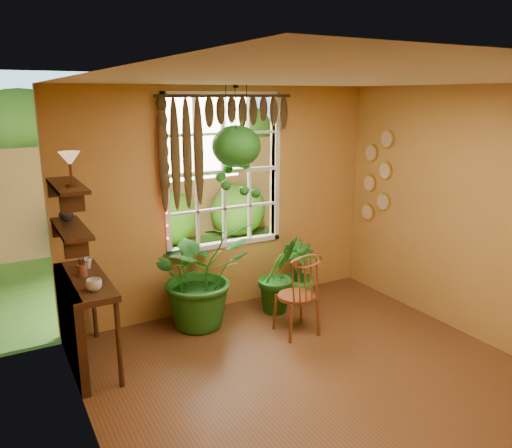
{
  "coord_description": "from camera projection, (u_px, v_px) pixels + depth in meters",
  "views": [
    {
      "loc": [
        -2.53,
        -3.09,
        2.59
      ],
      "look_at": [
        -0.18,
        1.15,
        1.33
      ],
      "focal_mm": 35.0,
      "sensor_mm": 36.0,
      "label": 1
    }
  ],
  "objects": [
    {
      "name": "ceiling",
      "position": [
        350.0,
        80.0,
        3.78
      ],
      "size": [
        4.5,
        4.5,
        0.0
      ],
      "primitive_type": "plane",
      "rotation": [
        3.14,
        0.0,
        0.0
      ],
      "color": "silver",
      "rests_on": "wall_back"
    },
    {
      "name": "string_lights",
      "position": [
        165.0,
        173.0,
        5.51
      ],
      "size": [
        0.03,
        0.03,
        1.54
      ],
      "primitive_type": null,
      "color": "#FF2633",
      "rests_on": "window"
    },
    {
      "name": "shelf_vase",
      "position": [
        66.0,
        213.0,
        4.78
      ],
      "size": [
        0.17,
        0.17,
        0.14
      ],
      "primitive_type": "imported",
      "rotation": [
        0.0,
        0.0,
        -0.32
      ],
      "color": "#B2AD99",
      "rests_on": "shelf_lower"
    },
    {
      "name": "wall_back",
      "position": [
        225.0,
        201.0,
        6.02
      ],
      "size": [
        4.0,
        0.0,
        4.0
      ],
      "primitive_type": "plane",
      "rotation": [
        1.57,
        0.0,
        0.0
      ],
      "color": "#BA7F3F",
      "rests_on": "floor"
    },
    {
      "name": "shelf_lower",
      "position": [
        71.0,
        229.0,
        4.58
      ],
      "size": [
        0.25,
        0.9,
        0.04
      ],
      "primitive_type": "cube",
      "color": "#3D2310",
      "rests_on": "wall_left"
    },
    {
      "name": "counter_ledge",
      "position": [
        76.0,
        314.0,
        4.77
      ],
      "size": [
        0.4,
        1.2,
        0.9
      ],
      "color": "#3D2310",
      "rests_on": "floor"
    },
    {
      "name": "cup_a",
      "position": [
        94.0,
        285.0,
        4.42
      ],
      "size": [
        0.14,
        0.14,
        0.11
      ],
      "primitive_type": "imported",
      "rotation": [
        0.0,
        0.0,
        -0.0
      ],
      "color": "silver",
      "rests_on": "counter_ledge"
    },
    {
      "name": "windsor_chair",
      "position": [
        298.0,
        307.0,
        5.51
      ],
      "size": [
        0.43,
        0.46,
        1.11
      ],
      "rotation": [
        0.0,
        0.0,
        -0.04
      ],
      "color": "brown",
      "rests_on": "floor"
    },
    {
      "name": "valance_vine",
      "position": [
        220.0,
        123.0,
        5.67
      ],
      "size": [
        1.7,
        0.12,
        1.1
      ],
      "color": "#3D2310",
      "rests_on": "window"
    },
    {
      "name": "window",
      "position": [
        223.0,
        172.0,
        5.96
      ],
      "size": [
        1.52,
        0.1,
        1.86
      ],
      "color": "white",
      "rests_on": "wall_back"
    },
    {
      "name": "cup_b",
      "position": [
        87.0,
        263.0,
        5.0
      ],
      "size": [
        0.13,
        0.13,
        0.11
      ],
      "primitive_type": "imported",
      "rotation": [
        0.0,
        0.0,
        0.17
      ],
      "color": "beige",
      "rests_on": "counter_ledge"
    },
    {
      "name": "wall_plates",
      "position": [
        377.0,
        177.0,
        6.51
      ],
      "size": [
        0.04,
        0.32,
        1.1
      ],
      "primitive_type": null,
      "color": "beige",
      "rests_on": "wall_right"
    },
    {
      "name": "floor",
      "position": [
        336.0,
        394.0,
        4.45
      ],
      "size": [
        4.5,
        4.5,
        0.0
      ],
      "primitive_type": "plane",
      "color": "brown",
      "rests_on": "ground"
    },
    {
      "name": "hanging_basket",
      "position": [
        236.0,
        153.0,
        5.68
      ],
      "size": [
        0.56,
        0.56,
        1.3
      ],
      "color": "black",
      "rests_on": "ceiling"
    },
    {
      "name": "wall_left",
      "position": [
        94.0,
        295.0,
        3.18
      ],
      "size": [
        0.0,
        4.5,
        4.5
      ],
      "primitive_type": "plane",
      "rotation": [
        1.57,
        0.0,
        1.57
      ],
      "color": "#BA7F3F",
      "rests_on": "floor"
    },
    {
      "name": "potted_plant_mid",
      "position": [
        279.0,
        274.0,
        6.05
      ],
      "size": [
        0.55,
        0.46,
        0.96
      ],
      "primitive_type": "imported",
      "rotation": [
        0.0,
        0.0,
        0.06
      ],
      "color": "#134312",
      "rests_on": "floor"
    },
    {
      "name": "brush_jar",
      "position": [
        82.0,
        263.0,
        4.77
      ],
      "size": [
        0.09,
        0.09,
        0.34
      ],
      "color": "brown",
      "rests_on": "counter_ledge"
    },
    {
      "name": "potted_plant_left",
      "position": [
        201.0,
        273.0,
        5.65
      ],
      "size": [
        1.14,
        0.99,
        1.26
      ],
      "primitive_type": "imported",
      "rotation": [
        0.0,
        0.0,
        0.01
      ],
      "color": "#134312",
      "rests_on": "floor"
    },
    {
      "name": "shelf_upper",
      "position": [
        67.0,
        186.0,
        4.48
      ],
      "size": [
        0.25,
        0.9,
        0.04
      ],
      "primitive_type": "cube",
      "color": "#3D2310",
      "rests_on": "wall_left"
    },
    {
      "name": "backyard",
      "position": [
        137.0,
        162.0,
        10.06
      ],
      "size": [
        14.0,
        10.0,
        12.0
      ],
      "color": "#295618",
      "rests_on": "ground"
    },
    {
      "name": "tiffany_lamp",
      "position": [
        70.0,
        161.0,
        4.27
      ],
      "size": [
        0.18,
        0.18,
        0.3
      ],
      "color": "#583219",
      "rests_on": "shelf_upper"
    },
    {
      "name": "potted_plant_right",
      "position": [
        298.0,
        272.0,
        6.36
      ],
      "size": [
        0.5,
        0.5,
        0.79
      ],
      "primitive_type": "imported",
      "rotation": [
        0.0,
        0.0,
        -0.13
      ],
      "color": "#134312",
      "rests_on": "floor"
    },
    {
      "name": "wall_right",
      "position": [
        499.0,
        221.0,
        5.05
      ],
      "size": [
        0.0,
        4.5,
        4.5
      ],
      "primitive_type": "plane",
      "rotation": [
        1.57,
        0.0,
        -1.57
      ],
      "color": "#BA7F3F",
      "rests_on": "floor"
    }
  ]
}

